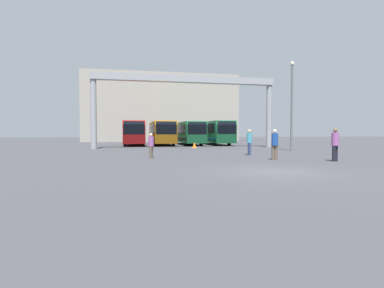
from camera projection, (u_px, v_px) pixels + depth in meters
ground_plane at (273, 172)px, 12.32m from camera, size 200.00×200.00×0.00m
building_backdrop at (160, 109)px, 59.50m from camera, size 28.59×12.00×12.54m
overhead_gantry at (186, 91)px, 31.40m from camera, size 19.34×0.80×7.58m
bus_slot_0 at (134, 132)px, 39.13m from camera, size 2.54×11.99×2.99m
bus_slot_1 at (162, 132)px, 39.10m from camera, size 2.62×10.46×3.00m
bus_slot_2 at (188, 132)px, 40.61m from camera, size 2.47×12.07×2.97m
bus_slot_3 at (214, 131)px, 40.89m from camera, size 2.56×11.16×3.09m
pedestrian_far_center at (151, 145)px, 18.82m from camera, size 0.33×0.33×1.58m
pedestrian_near_right at (249, 142)px, 21.42m from camera, size 0.38×0.38×1.84m
pedestrian_near_left at (335, 144)px, 16.77m from camera, size 0.38×0.38×1.85m
pedestrian_near_center at (275, 144)px, 17.58m from camera, size 0.38×0.38×1.81m
traffic_cone at (194, 145)px, 31.53m from camera, size 0.47×0.47×0.60m
lamp_post at (292, 102)px, 26.58m from camera, size 0.36×0.36×7.90m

